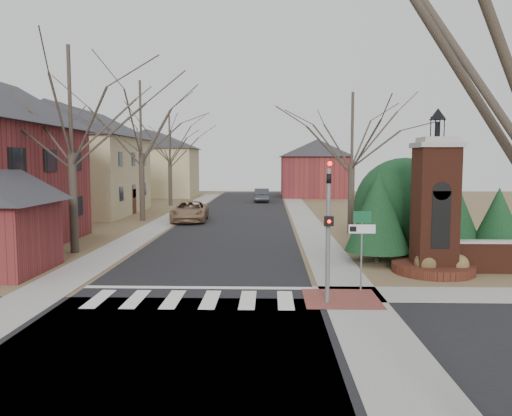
{
  "coord_description": "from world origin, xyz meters",
  "views": [
    {
      "loc": [
        2.49,
        -14.73,
        4.41
      ],
      "look_at": [
        1.92,
        6.0,
        2.48
      ],
      "focal_mm": 35.0,
      "sensor_mm": 36.0,
      "label": 1
    }
  ],
  "objects_px": {
    "sign_post": "(362,235)",
    "pickup_truck": "(190,211)",
    "brick_gate_monument": "(434,219)",
    "traffic_signal_pole": "(328,221)",
    "distant_car": "(262,195)"
  },
  "relations": [
    {
      "from": "sign_post",
      "to": "pickup_truck",
      "type": "xyz_separation_m",
      "value": [
        -8.99,
        19.71,
        -1.2
      ]
    },
    {
      "from": "traffic_signal_pole",
      "to": "brick_gate_monument",
      "type": "distance_m",
      "value": 6.47
    },
    {
      "from": "sign_post",
      "to": "distant_car",
      "type": "relative_size",
      "value": 0.61
    },
    {
      "from": "sign_post",
      "to": "pickup_truck",
      "type": "distance_m",
      "value": 21.7
    },
    {
      "from": "brick_gate_monument",
      "to": "pickup_truck",
      "type": "height_order",
      "value": "brick_gate_monument"
    },
    {
      "from": "traffic_signal_pole",
      "to": "pickup_truck",
      "type": "relative_size",
      "value": 0.83
    },
    {
      "from": "sign_post",
      "to": "distant_car",
      "type": "distance_m",
      "value": 38.11
    },
    {
      "from": "traffic_signal_pole",
      "to": "sign_post",
      "type": "bearing_deg",
      "value": 47.57
    },
    {
      "from": "brick_gate_monument",
      "to": "traffic_signal_pole",
      "type": "bearing_deg",
      "value": -136.76
    },
    {
      "from": "traffic_signal_pole",
      "to": "distant_car",
      "type": "distance_m",
      "value": 39.43
    },
    {
      "from": "pickup_truck",
      "to": "distant_car",
      "type": "bearing_deg",
      "value": 71.5
    },
    {
      "from": "sign_post",
      "to": "brick_gate_monument",
      "type": "distance_m",
      "value": 4.55
    },
    {
      "from": "pickup_truck",
      "to": "traffic_signal_pole",
      "type": "bearing_deg",
      "value": -73.08
    },
    {
      "from": "brick_gate_monument",
      "to": "pickup_truck",
      "type": "relative_size",
      "value": 1.2
    },
    {
      "from": "traffic_signal_pole",
      "to": "sign_post",
      "type": "relative_size",
      "value": 1.64
    }
  ]
}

